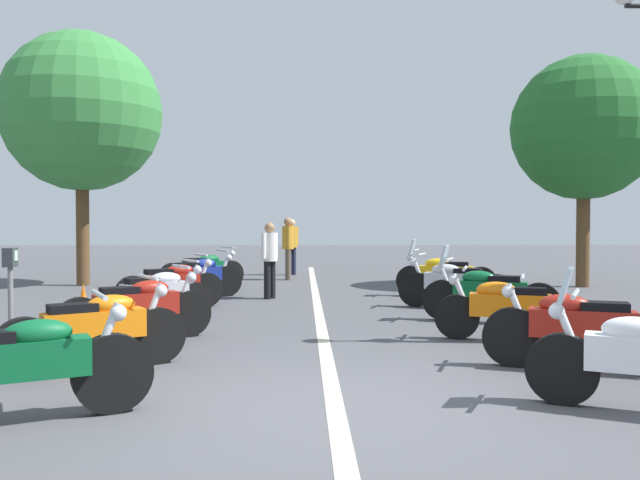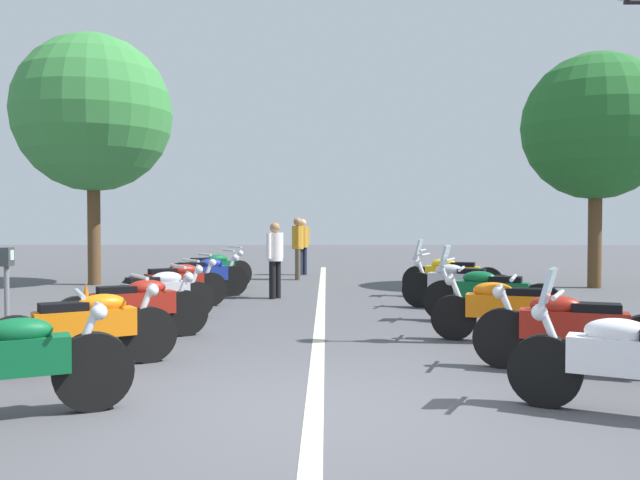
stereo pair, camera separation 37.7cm
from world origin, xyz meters
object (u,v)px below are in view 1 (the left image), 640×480
roadside_tree_1 (584,128)px  motorcycle_left_row_1 (96,328)px  motorcycle_left_row_2 (138,307)px  bystander_0 (288,243)px  motorcycle_left_row_0 (16,366)px  motorcycle_left_row_3 (156,294)px  motorcycle_right_row_2 (509,308)px  motorcycle_right_row_3 (488,293)px  motorcycle_right_row_1 (580,328)px  motorcycle_left_row_5 (197,276)px  motorcycle_left_row_6 (203,270)px  motorcycle_left_row_4 (172,284)px  bystander_1 (270,254)px  motorcycle_right_row_5 (444,275)px  parking_meter (10,282)px  traffic_cone_1 (83,304)px  roadside_tree_0 (82,112)px  motorcycle_right_row_4 (454,283)px  bystander_3 (292,242)px

roadside_tree_1 → motorcycle_left_row_1: bearing=134.4°
motorcycle_left_row_2 → bystander_0: size_ratio=1.08×
motorcycle_left_row_0 → motorcycle_left_row_3: bearing=65.0°
motorcycle_right_row_2 → motorcycle_right_row_3: 1.65m
motorcycle_right_row_1 → bystander_0: size_ratio=1.17×
motorcycle_left_row_5 → motorcycle_left_row_6: size_ratio=0.99×
motorcycle_left_row_4 → bystander_0: size_ratio=1.05×
motorcycle_right_row_1 → bystander_1: bearing=-41.9°
motorcycle_right_row_5 → parking_meter: parking_meter is taller
motorcycle_left_row_0 → traffic_cone_1: bearing=77.3°
motorcycle_right_row_2 → motorcycle_right_row_3: (1.64, -0.19, 0.03)m
motorcycle_left_row_2 → motorcycle_right_row_1: motorcycle_right_row_1 is taller
motorcycle_left_row_3 → motorcycle_left_row_6: motorcycle_left_row_6 is taller
roadside_tree_1 → motorcycle_right_row_1: bearing=156.6°
motorcycle_left_row_1 → bystander_0: size_ratio=1.04×
motorcycle_right_row_2 → roadside_tree_1: (7.26, -4.12, 3.43)m
motorcycle_left_row_5 → parking_meter: (-6.09, 1.18, 0.44)m
motorcycle_left_row_0 → roadside_tree_0: bearing=80.1°
motorcycle_right_row_1 → motorcycle_left_row_3: bearing=-14.1°
motorcycle_right_row_3 → bystander_0: bystander_0 is taller
motorcycle_right_row_5 → motorcycle_right_row_1: bearing=108.5°
motorcycle_right_row_2 → parking_meter: size_ratio=1.51×
motorcycle_left_row_4 → motorcycle_left_row_5: motorcycle_left_row_5 is taller
motorcycle_left_row_1 → motorcycle_right_row_1: bearing=-33.3°
bystander_0 → motorcycle_right_row_2: bearing=102.4°
motorcycle_right_row_1 → motorcycle_left_row_4: bearing=-24.2°
motorcycle_left_row_3 → motorcycle_right_row_4: size_ratio=0.83×
motorcycle_right_row_4 → traffic_cone_1: bearing=34.9°
parking_meter → traffic_cone_1: bearing=88.3°
motorcycle_left_row_5 → motorcycle_left_row_6: (1.68, 0.13, 0.01)m
motorcycle_right_row_2 → motorcycle_right_row_4: size_ratio=0.96×
motorcycle_left_row_5 → motorcycle_right_row_5: size_ratio=0.89×
bystander_0 → motorcycle_right_row_3: bearing=107.1°
motorcycle_left_row_6 → motorcycle_right_row_3: size_ratio=0.89×
motorcycle_left_row_4 → roadside_tree_0: bearing=93.5°
motorcycle_left_row_2 → bystander_1: (4.85, -1.51, 0.46)m
motorcycle_left_row_1 → motorcycle_left_row_2: (1.74, -0.01, 0.00)m
traffic_cone_1 → bystander_0: (7.55, -3.09, 0.71)m
motorcycle_right_row_5 → roadside_tree_1: bearing=-132.6°
motorcycle_left_row_4 → motorcycle_left_row_5: (1.74, -0.19, 0.00)m
motorcycle_left_row_6 → traffic_cone_1: 5.07m
parking_meter → bystander_3: bystander_3 is taller
motorcycle_right_row_2 → bystander_3: bearing=-57.6°
motorcycle_right_row_4 → motorcycle_left_row_6: bearing=-12.3°
motorcycle_left_row_6 → motorcycle_right_row_2: size_ratio=0.94×
motorcycle_left_row_4 → motorcycle_left_row_6: size_ratio=0.99×
motorcycle_right_row_5 → parking_meter: bearing=62.7°
bystander_0 → roadside_tree_0: 6.26m
motorcycle_left_row_3 → roadside_tree_1: size_ratio=0.30×
motorcycle_left_row_1 → bystander_0: 11.19m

